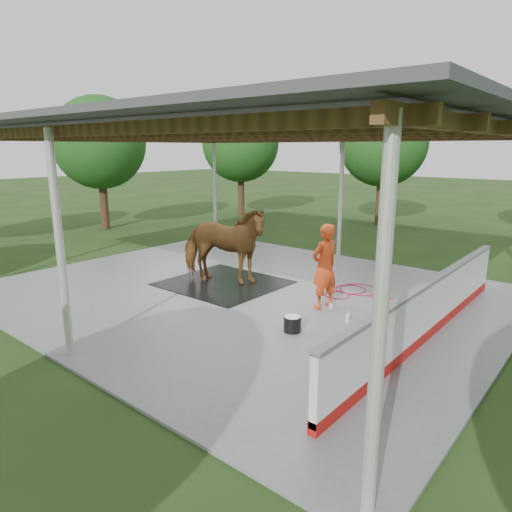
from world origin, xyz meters
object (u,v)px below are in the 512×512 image
Objects in this scene: horse at (223,245)px; wash_bucket at (292,324)px; handler at (325,266)px; dasher_board at (429,311)px.

horse reaches higher than wash_bucket.
handler is 5.61× the size of wash_bucket.
dasher_board reaches higher than wash_bucket.
wash_bucket is at bearing -147.13° from dasher_board.
handler is at bearing 175.51° from dasher_board.
horse is 1.26× the size of handler.
horse is 3.74m from wash_bucket.
handler is (-2.41, 0.19, 0.42)m from dasher_board.
horse is 7.09× the size of wash_bucket.
handler reaches higher than dasher_board.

